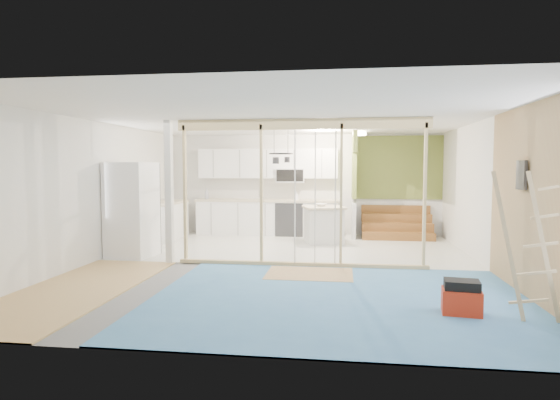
# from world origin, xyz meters

# --- Properties ---
(room) EXTENTS (7.01, 8.01, 2.61)m
(room) POSITION_xyz_m (0.00, 0.00, 1.30)
(room) COLOR slate
(room) RESTS_ON ground
(floor_overlays) EXTENTS (7.00, 8.00, 0.03)m
(floor_overlays) POSITION_xyz_m (0.07, 0.06, 0.01)
(floor_overlays) COLOR silver
(floor_overlays) RESTS_ON room
(stud_frame) EXTENTS (4.66, 0.14, 2.60)m
(stud_frame) POSITION_xyz_m (-0.27, -0.00, 1.61)
(stud_frame) COLOR #D2BA80
(stud_frame) RESTS_ON room
(base_cabinets) EXTENTS (4.45, 2.24, 0.93)m
(base_cabinets) POSITION_xyz_m (-1.61, 3.36, 0.47)
(base_cabinets) COLOR white
(base_cabinets) RESTS_ON room
(upper_cabinets) EXTENTS (3.60, 0.41, 0.85)m
(upper_cabinets) POSITION_xyz_m (-0.84, 3.82, 1.82)
(upper_cabinets) COLOR white
(upper_cabinets) RESTS_ON room
(green_partition) EXTENTS (2.25, 1.51, 2.60)m
(green_partition) POSITION_xyz_m (2.04, 3.66, 0.94)
(green_partition) COLOR olive
(green_partition) RESTS_ON room
(pot_rack) EXTENTS (0.52, 0.52, 0.72)m
(pot_rack) POSITION_xyz_m (-0.31, 1.89, 2.00)
(pot_rack) COLOR black
(pot_rack) RESTS_ON room
(sheathing_panel) EXTENTS (0.02, 4.00, 2.60)m
(sheathing_panel) POSITION_xyz_m (3.48, -2.00, 1.30)
(sheathing_panel) COLOR tan
(sheathing_panel) RESTS_ON room
(electrical_panel) EXTENTS (0.04, 0.30, 0.40)m
(electrical_panel) POSITION_xyz_m (3.43, -1.40, 1.65)
(electrical_panel) COLOR #37383C
(electrical_panel) RESTS_ON room
(ceiling_light) EXTENTS (0.32, 0.32, 0.08)m
(ceiling_light) POSITION_xyz_m (1.40, 3.00, 2.54)
(ceiling_light) COLOR #FFEABF
(ceiling_light) RESTS_ON room
(fridge) EXTENTS (0.88, 0.86, 1.85)m
(fridge) POSITION_xyz_m (-3.03, 0.45, 0.92)
(fridge) COLOR white
(fridge) RESTS_ON room
(island) EXTENTS (1.07, 1.07, 0.86)m
(island) POSITION_xyz_m (0.60, 2.58, 0.43)
(island) COLOR silver
(island) RESTS_ON room
(bowl) EXTENTS (0.32, 0.32, 0.06)m
(bowl) POSITION_xyz_m (0.53, 2.63, 0.89)
(bowl) COLOR white
(bowl) RESTS_ON island
(soap_bottle_a) EXTENTS (0.12, 0.12, 0.28)m
(soap_bottle_a) POSITION_xyz_m (-2.50, 3.70, 1.07)
(soap_bottle_a) COLOR #A6A9B9
(soap_bottle_a) RESTS_ON base_cabinets
(soap_bottle_b) EXTENTS (0.11, 0.11, 0.21)m
(soap_bottle_b) POSITION_xyz_m (-0.15, 3.73, 1.03)
(soap_bottle_b) COLOR white
(soap_bottle_b) RESTS_ON base_cabinets
(toolbox) EXTENTS (0.48, 0.39, 0.42)m
(toolbox) POSITION_xyz_m (2.44, -2.44, 0.20)
(toolbox) COLOR red
(toolbox) RESTS_ON room
(ladder) EXTENTS (0.91, 0.16, 1.70)m
(ladder) POSITION_xyz_m (3.13, -2.58, 0.87)
(ladder) COLOR tan
(ladder) RESTS_ON room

